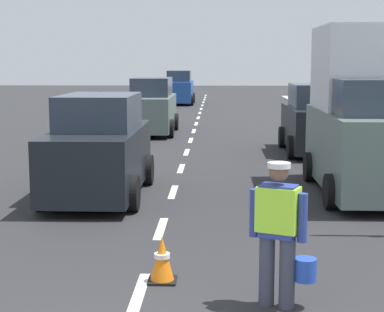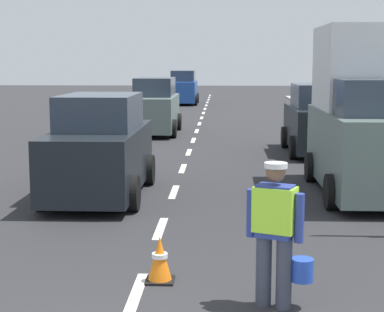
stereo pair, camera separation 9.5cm
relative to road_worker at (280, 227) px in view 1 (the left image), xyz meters
name	(u,v)px [view 1 (the left image)]	position (x,y,z in m)	size (l,w,h in m)	color
ground_plane	(194,130)	(-1.64, 18.63, -0.93)	(96.00, 96.00, 0.00)	#28282B
lane_center_line	(197,121)	(-1.64, 22.83, -0.93)	(0.14, 46.40, 0.01)	silver
road_worker	(280,227)	(0.00, 0.00, 0.00)	(0.76, 0.44, 1.67)	#383D4C
traffic_cone_near	(162,259)	(-1.40, 0.78, -0.64)	(0.36, 0.36, 0.60)	black
delivery_truck	(365,117)	(2.42, 6.53, 0.68)	(2.16, 4.60, 3.54)	slate
car_parked_far	(315,121)	(2.27, 12.36, 0.05)	(1.93, 4.04, 2.11)	black
car_oncoming_second	(152,108)	(-3.23, 17.45, 0.07)	(1.87, 4.36, 2.15)	slate
car_oncoming_third	(179,89)	(-3.19, 34.50, 0.09)	(1.95, 4.23, 2.18)	#1E4799
car_oncoming_lead	(99,149)	(-3.14, 5.90, 0.05)	(1.94, 4.22, 2.11)	black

